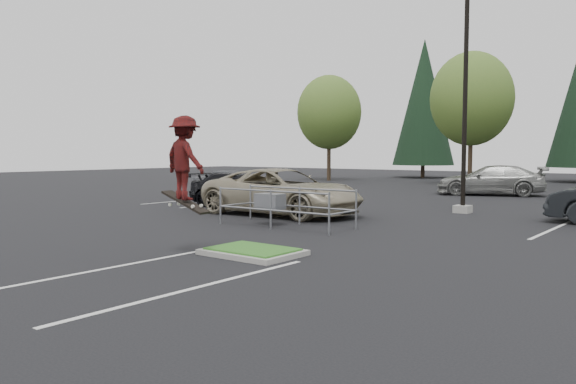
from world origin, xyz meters
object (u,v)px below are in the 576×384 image
Objects in this scene: skateboarder at (185,159)px; car_l_tan at (282,192)px; car_l_black at (242,190)px; car_far_silver at (492,180)px; cart_corral at (274,202)px; decid_b at (471,102)px; car_l_grey at (234,183)px; decid_a at (329,115)px; light_pole at (465,97)px; conif_a at (424,102)px.

car_l_tan is (-3.51, 8.00, -1.37)m from skateboarder.
car_far_silver is at bearing -27.17° from car_l_black.
decid_b is at bearing 95.94° from cart_corral.
car_far_silver is at bearing 84.81° from cart_corral.
car_l_grey is at bearing -43.44° from skateboarder.
car_l_grey is at bearing -70.65° from decid_a.
car_l_tan is (13.30, -23.03, -4.69)m from decid_a.
cart_corral is 17.64m from car_far_silver.
car_far_silver is (-2.10, 10.00, -3.72)m from light_pole.
car_l_black is (-6.80, 9.28, -1.51)m from skateboarder.
light_pole is at bearing -68.53° from car_l_black.
decid_b reaches higher than skateboarder.
car_l_grey is at bearing 45.28° from car_l_black.
cart_corral is 6.32m from car_l_black.
car_l_grey is at bearing 139.55° from cart_corral.
car_l_tan is at bearing -113.49° from car_l_black.
decid_a is 30.08m from cart_corral.
cart_corral is at bearing -25.29° from car_far_silver.
skateboarder is at bearing -157.37° from car_l_tan.
skateboarder is (4.81, -31.53, -3.78)m from decid_b.
light_pole is 2.28× the size of cart_corral.
light_pole is 19.70m from decid_b.
decid_a is at bearing 4.72° from car_l_grey.
decid_b is 24.12m from car_l_tan.
light_pole is 1.75× the size of car_far_silver.
decid_a reaches higher than car_far_silver.
decid_a reaches higher than skateboarder.
car_l_grey is (2.50, -28.50, -6.32)m from conif_a.
car_l_black is at bearing -65.29° from decid_a.
car_far_silver is at bearing -81.93° from skateboarder.
car_far_silver is (6.40, 13.72, 0.09)m from car_l_black.
decid_b is 1.50× the size of car_l_tan.
conif_a reaches higher than cart_corral.
decid_a is 1.54× the size of car_far_silver.
conif_a reaches higher than decid_b.
car_l_tan is at bearing -86.85° from decid_b.
decid_a reaches higher than car_l_tan.
conif_a is at bearing 68.09° from decid_a.
car_l_grey is at bearing 55.37° from car_l_tan.
car_l_tan is (9.29, -33.00, -6.20)m from conif_a.
car_l_tan is at bearing -32.47° from car_far_silver.
decid_b is 2.17× the size of cart_corral.
car_far_silver is (4.41, -8.53, -5.20)m from decid_b.
conif_a reaches higher than light_pole.
skateboarder reaches higher than car_l_grey.
car_l_black is at bearing -156.39° from light_pole.
decid_a is 10.85m from conif_a.
car_l_tan reaches higher than car_l_black.
skateboarder is at bearing -155.15° from car_l_grey.
cart_corral is at bearing -64.51° from skateboarder.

